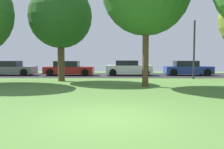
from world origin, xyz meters
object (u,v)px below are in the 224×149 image
parked_car_white (128,68)px  parked_car_red (69,69)px  parked_car_grey (10,69)px  street_lamp_post (194,50)px  oak_tree_right (61,17)px  parked_car_blue (187,69)px

parked_car_white → parked_car_red: bearing=-178.7°
parked_car_grey → parked_car_red: size_ratio=1.01×
parked_car_grey → parked_car_red: bearing=-0.2°
parked_car_red → street_lamp_post: street_lamp_post is taller
street_lamp_post → oak_tree_right: bearing=-169.8°
parked_car_white → street_lamp_post: (4.87, -3.73, 1.60)m
oak_tree_right → parked_car_white: 8.40m
parked_car_grey → parked_car_blue: parked_car_blue is taller
oak_tree_right → street_lamp_post: (9.89, 1.78, -2.26)m
parked_car_blue → parked_car_grey: bearing=-178.8°
parked_car_white → parked_car_blue: size_ratio=0.97×
oak_tree_right → parked_car_red: 6.67m
parked_car_white → street_lamp_post: street_lamp_post is taller
parked_car_red → parked_car_blue: (11.09, 0.36, 0.01)m
parked_car_red → parked_car_white: 5.56m
parked_car_red → street_lamp_post: size_ratio=1.00×
parked_car_grey → parked_car_blue: (16.64, 0.34, 0.01)m
parked_car_grey → parked_car_red: 5.54m
oak_tree_right → parked_car_red: (-0.54, 5.39, -3.90)m
parked_car_grey → parked_car_white: size_ratio=1.09×
parked_car_blue → street_lamp_post: bearing=-99.6°
oak_tree_right → parked_car_white: size_ratio=1.61×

